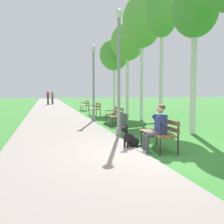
% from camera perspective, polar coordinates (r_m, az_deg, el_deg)
% --- Properties ---
extents(ground_plane, '(120.00, 120.00, 0.00)m').
position_cam_1_polar(ground_plane, '(7.36, 8.84, -8.30)').
color(ground_plane, '#33752D').
extents(paved_path, '(3.58, 60.00, 0.04)m').
position_cam_1_polar(paved_path, '(30.69, -12.26, 1.21)').
color(paved_path, gray).
rests_on(paved_path, ground).
extents(park_bench_near, '(0.55, 1.50, 0.85)m').
position_cam_1_polar(park_bench_near, '(7.78, 9.82, -3.80)').
color(park_bench_near, olive).
rests_on(park_bench_near, ground).
extents(park_bench_mid, '(0.55, 1.50, 0.85)m').
position_cam_1_polar(park_bench_mid, '(13.19, 0.65, -0.45)').
color(park_bench_mid, olive).
rests_on(park_bench_mid, ground).
extents(park_bench_far, '(0.55, 1.50, 0.85)m').
position_cam_1_polar(park_bench_far, '(18.23, -3.39, 0.84)').
color(park_bench_far, olive).
rests_on(park_bench_far, ground).
extents(park_bench_furthest, '(0.55, 1.50, 0.85)m').
position_cam_1_polar(park_bench_furthest, '(23.12, -5.47, 1.55)').
color(park_bench_furthest, olive).
rests_on(park_bench_furthest, ground).
extents(person_seated_on_near_bench, '(0.74, 0.49, 1.25)m').
position_cam_1_polar(person_seated_on_near_bench, '(7.46, 9.11, -2.84)').
color(person_seated_on_near_bench, '#4C4C51').
rests_on(person_seated_on_near_bench, ground).
extents(dog_black, '(0.78, 0.48, 0.71)m').
position_cam_1_polar(dog_black, '(7.90, 3.83, -5.48)').
color(dog_black, black).
rests_on(dog_black, ground).
extents(lamp_post_near, '(0.24, 0.24, 4.43)m').
position_cam_1_polar(lamp_post_near, '(9.94, 1.39, 8.28)').
color(lamp_post_near, gray).
rests_on(lamp_post_near, ground).
extents(lamp_post_mid, '(0.24, 0.24, 3.98)m').
position_cam_1_polar(lamp_post_mid, '(14.77, -3.78, 6.05)').
color(lamp_post_mid, gray).
rests_on(lamp_post_mid, ground).
extents(birch_tree_second, '(1.72, 1.74, 5.66)m').
position_cam_1_polar(birch_tree_second, '(11.29, 16.49, 19.15)').
color(birch_tree_second, silver).
rests_on(birch_tree_second, ground).
extents(birch_tree_third, '(1.52, 1.36, 6.59)m').
position_cam_1_polar(birch_tree_third, '(13.64, 10.11, 19.68)').
color(birch_tree_third, silver).
rests_on(birch_tree_third, ground).
extents(birch_tree_fourth, '(2.14, 2.12, 6.88)m').
position_cam_1_polar(birch_tree_fourth, '(16.17, 6.13, 17.84)').
color(birch_tree_fourth, silver).
rests_on(birch_tree_fourth, ground).
extents(birch_tree_fifth, '(2.14, 2.26, 6.08)m').
position_cam_1_polar(birch_tree_fifth, '(18.84, 3.17, 14.01)').
color(birch_tree_fifth, silver).
rests_on(birch_tree_fifth, ground).
extents(birch_tree_sixth, '(2.11, 2.19, 5.41)m').
position_cam_1_polar(birch_tree_sixth, '(20.80, 0.43, 11.55)').
color(birch_tree_sixth, silver).
rests_on(birch_tree_sixth, ground).
extents(litter_bin, '(0.36, 0.36, 0.70)m').
position_cam_1_polar(litter_bin, '(11.21, 2.17, -2.12)').
color(litter_bin, '#515156').
rests_on(litter_bin, ground).
extents(pedestrian_distant, '(0.32, 0.22, 1.65)m').
position_cam_1_polar(pedestrian_distant, '(32.99, -12.89, 2.84)').
color(pedestrian_distant, '#383842').
rests_on(pedestrian_distant, ground).
extents(pedestrian_further_distant, '(0.32, 0.22, 1.65)m').
position_cam_1_polar(pedestrian_further_distant, '(34.30, -12.02, 2.90)').
color(pedestrian_further_distant, '#383842').
rests_on(pedestrian_further_distant, ground).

